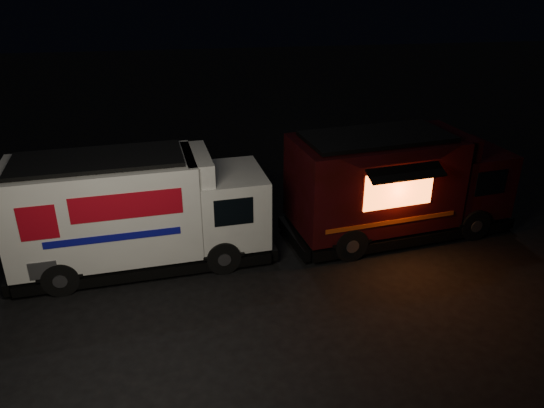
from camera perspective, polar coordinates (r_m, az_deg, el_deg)
The scene contains 3 objects.
ground at distance 13.85m, azimuth -8.62°, elevation -9.30°, with size 80.00×80.00×0.00m, color black.
white_truck at distance 14.61m, azimuth -13.86°, elevation -0.67°, with size 7.02×2.39×3.18m, color silver, non-canonical shape.
red_truck at distance 16.31m, azimuth 13.60°, elevation 2.18°, with size 6.92×2.54×3.22m, color black, non-canonical shape.
Camera 1 is at (0.32, -11.49, 7.73)m, focal length 35.00 mm.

